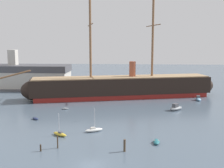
{
  "coord_description": "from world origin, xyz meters",
  "views": [
    {
      "loc": [
        6.1,
        -42.32,
        19.82
      ],
      "look_at": [
        0.91,
        36.32,
        7.72
      ],
      "focal_mm": 45.04,
      "sensor_mm": 36.0,
      "label": 1
    }
  ],
  "objects_px": {
    "sailboat_foreground_left": "(60,134)",
    "seagull_in_flight": "(142,62)",
    "tall_ship": "(122,87)",
    "motorboat_alongside_stern": "(176,108)",
    "dockside_warehouse_left": "(23,77)",
    "dinghy_alongside_bow": "(65,109)",
    "mooring_piling_right_pair": "(58,142)",
    "sailboat_near_centre": "(94,130)",
    "mooring_piling_nearest": "(125,145)",
    "dinghy_mid_left": "(35,118)",
    "dinghy_distant_centre": "(123,92)",
    "mooring_piling_left_pair": "(41,148)",
    "dinghy_foreground_right": "(156,142)",
    "sailboat_far_left": "(38,96)",
    "motorboat_far_right": "(198,99)"
  },
  "relations": [
    {
      "from": "sailboat_foreground_left",
      "to": "seagull_in_flight",
      "type": "xyz_separation_m",
      "value": [
        17.8,
        16.27,
        14.04
      ]
    },
    {
      "from": "dinghy_alongside_bow",
      "to": "motorboat_alongside_stern",
      "type": "xyz_separation_m",
      "value": [
        32.19,
        1.04,
        0.47
      ]
    },
    {
      "from": "dinghy_distant_centre",
      "to": "sailboat_far_left",
      "type": "bearing_deg",
      "value": -160.6
    },
    {
      "from": "seagull_in_flight",
      "to": "tall_ship",
      "type": "bearing_deg",
      "value": 103.42
    },
    {
      "from": "dockside_warehouse_left",
      "to": "motorboat_alongside_stern",
      "type": "bearing_deg",
      "value": -29.85
    },
    {
      "from": "mooring_piling_left_pair",
      "to": "mooring_piling_right_pair",
      "type": "relative_size",
      "value": 0.53
    },
    {
      "from": "motorboat_alongside_stern",
      "to": "mooring_piling_left_pair",
      "type": "xyz_separation_m",
      "value": [
        -29.32,
        -32.55,
        -0.07
      ]
    },
    {
      "from": "motorboat_alongside_stern",
      "to": "sailboat_far_left",
      "type": "relative_size",
      "value": 0.8
    },
    {
      "from": "dinghy_alongside_bow",
      "to": "dinghy_distant_centre",
      "type": "relative_size",
      "value": 1.07
    },
    {
      "from": "mooring_piling_nearest",
      "to": "dockside_warehouse_left",
      "type": "distance_m",
      "value": 78.37
    },
    {
      "from": "mooring_piling_left_pair",
      "to": "seagull_in_flight",
      "type": "height_order",
      "value": "seagull_in_flight"
    },
    {
      "from": "mooring_piling_left_pair",
      "to": "mooring_piling_right_pair",
      "type": "distance_m",
      "value": 3.23
    },
    {
      "from": "motorboat_far_right",
      "to": "dinghy_distant_centre",
      "type": "bearing_deg",
      "value": 153.55
    },
    {
      "from": "seagull_in_flight",
      "to": "mooring_piling_left_pair",
      "type": "bearing_deg",
      "value": -127.64
    },
    {
      "from": "mooring_piling_nearest",
      "to": "seagull_in_flight",
      "type": "xyz_separation_m",
      "value": [
        3.97,
        23.96,
        13.31
      ]
    },
    {
      "from": "sailboat_near_centre",
      "to": "seagull_in_flight",
      "type": "xyz_separation_m",
      "value": [
        10.99,
        13.13,
        14.0
      ]
    },
    {
      "from": "dinghy_alongside_bow",
      "to": "dinghy_distant_centre",
      "type": "distance_m",
      "value": 32.43
    },
    {
      "from": "dinghy_alongside_bow",
      "to": "mooring_piling_right_pair",
      "type": "xyz_separation_m",
      "value": [
        5.59,
        -29.86,
        0.96
      ]
    },
    {
      "from": "dinghy_alongside_bow",
      "to": "sailboat_near_centre",
      "type": "bearing_deg",
      "value": -60.79
    },
    {
      "from": "sailboat_near_centre",
      "to": "motorboat_far_right",
      "type": "xyz_separation_m",
      "value": [
        30.87,
        35.08,
        0.13
      ]
    },
    {
      "from": "motorboat_alongside_stern",
      "to": "dinghy_distant_centre",
      "type": "height_order",
      "value": "motorboat_alongside_stern"
    },
    {
      "from": "mooring_piling_left_pair",
      "to": "tall_ship",
      "type": "bearing_deg",
      "value": 75.26
    },
    {
      "from": "dinghy_distant_centre",
      "to": "mooring_piling_nearest",
      "type": "height_order",
      "value": "mooring_piling_nearest"
    },
    {
      "from": "motorboat_alongside_stern",
      "to": "dockside_warehouse_left",
      "type": "xyz_separation_m",
      "value": [
        -57.91,
        33.23,
        4.32
      ]
    },
    {
      "from": "mooring_piling_right_pair",
      "to": "seagull_in_flight",
      "type": "relative_size",
      "value": 2.16
    },
    {
      "from": "dockside_warehouse_left",
      "to": "dinghy_foreground_right",
      "type": "bearing_deg",
      "value": -50.39
    },
    {
      "from": "dinghy_mid_left",
      "to": "mooring_piling_nearest",
      "type": "bearing_deg",
      "value": -40.02
    },
    {
      "from": "dockside_warehouse_left",
      "to": "dinghy_alongside_bow",
      "type": "bearing_deg",
      "value": -53.12
    },
    {
      "from": "sailboat_near_centre",
      "to": "motorboat_alongside_stern",
      "type": "xyz_separation_m",
      "value": [
        21.14,
        20.82,
        0.26
      ]
    },
    {
      "from": "mooring_piling_left_pair",
      "to": "sailboat_foreground_left",
      "type": "bearing_deg",
      "value": 80.95
    },
    {
      "from": "motorboat_alongside_stern",
      "to": "seagull_in_flight",
      "type": "relative_size",
      "value": 4.41
    },
    {
      "from": "mooring_piling_right_pair",
      "to": "dockside_warehouse_left",
      "type": "xyz_separation_m",
      "value": [
        -31.31,
        64.13,
        3.82
      ]
    },
    {
      "from": "dinghy_distant_centre",
      "to": "mooring_piling_left_pair",
      "type": "relative_size",
      "value": 1.53
    },
    {
      "from": "tall_ship",
      "to": "mooring_piling_nearest",
      "type": "bearing_deg",
      "value": -87.63
    },
    {
      "from": "sailboat_near_centre",
      "to": "dinghy_distant_centre",
      "type": "distance_m",
      "value": 48.19
    },
    {
      "from": "mooring_piling_right_pair",
      "to": "sailboat_foreground_left",
      "type": "bearing_deg",
      "value": 100.99
    },
    {
      "from": "sailboat_far_left",
      "to": "seagull_in_flight",
      "type": "distance_m",
      "value": 45.6
    },
    {
      "from": "motorboat_alongside_stern",
      "to": "motorboat_far_right",
      "type": "xyz_separation_m",
      "value": [
        9.74,
        14.26,
        -0.14
      ]
    },
    {
      "from": "dinghy_foreground_right",
      "to": "dinghy_distant_centre",
      "type": "xyz_separation_m",
      "value": [
        -8.1,
        54.2,
        -0.12
      ]
    },
    {
      "from": "sailboat_far_left",
      "to": "dinghy_distant_centre",
      "type": "height_order",
      "value": "sailboat_far_left"
    },
    {
      "from": "sailboat_far_left",
      "to": "motorboat_far_right",
      "type": "relative_size",
      "value": 1.56
    },
    {
      "from": "tall_ship",
      "to": "sailboat_far_left",
      "type": "bearing_deg",
      "value": -178.1
    },
    {
      "from": "dinghy_mid_left",
      "to": "dinghy_distant_centre",
      "type": "distance_m",
      "value": 44.66
    },
    {
      "from": "mooring_piling_left_pair",
      "to": "dinghy_alongside_bow",
      "type": "bearing_deg",
      "value": 95.21
    },
    {
      "from": "sailboat_far_left",
      "to": "mooring_piling_right_pair",
      "type": "relative_size",
      "value": 2.56
    },
    {
      "from": "dinghy_foreground_right",
      "to": "dinghy_mid_left",
      "type": "height_order",
      "value": "dinghy_foreground_right"
    },
    {
      "from": "sailboat_far_left",
      "to": "mooring_piling_left_pair",
      "type": "relative_size",
      "value": 4.79
    },
    {
      "from": "mooring_piling_right_pair",
      "to": "sailboat_near_centre",
      "type": "bearing_deg",
      "value": 61.54
    },
    {
      "from": "motorboat_alongside_stern",
      "to": "seagull_in_flight",
      "type": "xyz_separation_m",
      "value": [
        -10.15,
        -7.69,
        13.74
      ]
    },
    {
      "from": "mooring_piling_nearest",
      "to": "dinghy_mid_left",
      "type": "bearing_deg",
      "value": 139.98
    }
  ]
}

